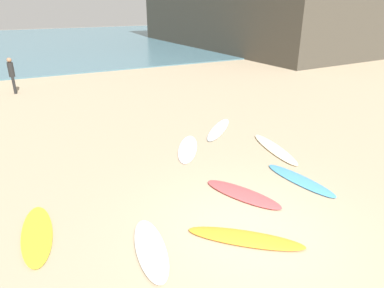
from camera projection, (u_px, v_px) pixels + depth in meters
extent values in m
plane|color=tan|center=(250.00, 232.00, 7.10)|extent=(120.00, 120.00, 0.00)
cube|color=slate|center=(47.00, 42.00, 38.71)|extent=(120.00, 40.00, 0.08)
ellipsoid|color=silver|center=(151.00, 249.00, 6.57)|extent=(0.90, 1.98, 0.08)
ellipsoid|color=yellow|center=(37.00, 234.00, 6.98)|extent=(0.77, 2.18, 0.07)
ellipsoid|color=white|center=(219.00, 129.00, 12.63)|extent=(2.11, 2.09, 0.08)
ellipsoid|color=white|center=(188.00, 149.00, 11.02)|extent=(1.64, 2.22, 0.06)
ellipsoid|color=#DC4A4D|center=(243.00, 194.00, 8.42)|extent=(1.37, 2.13, 0.08)
ellipsoid|color=orange|center=(245.00, 238.00, 6.86)|extent=(2.09, 1.92, 0.07)
ellipsoid|color=#F6E7BD|center=(275.00, 149.00, 10.98)|extent=(0.97, 2.63, 0.08)
ellipsoid|color=#4999D6|center=(300.00, 180.00, 9.10)|extent=(0.78, 2.22, 0.07)
cylinder|color=black|center=(14.00, 85.00, 17.39)|extent=(0.14, 0.14, 0.85)
cylinder|color=black|center=(14.00, 85.00, 17.56)|extent=(0.14, 0.14, 0.85)
cylinder|color=black|center=(11.00, 70.00, 17.17)|extent=(0.28, 0.28, 0.71)
sphere|color=#9E7051|center=(9.00, 60.00, 16.99)|extent=(0.23, 0.23, 0.23)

